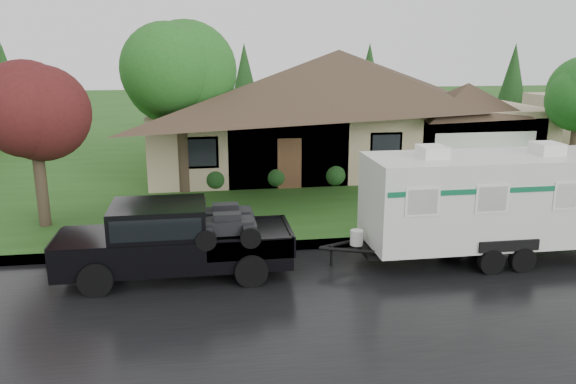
# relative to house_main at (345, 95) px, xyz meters

# --- Properties ---
(ground) EXTENTS (140.00, 140.00, 0.00)m
(ground) POSITION_rel_house_main_xyz_m (-2.29, -13.84, -3.59)
(ground) COLOR #224C17
(ground) RESTS_ON ground
(road) EXTENTS (140.00, 8.00, 0.01)m
(road) POSITION_rel_house_main_xyz_m (-2.29, -15.84, -3.59)
(road) COLOR black
(road) RESTS_ON ground
(curb) EXTENTS (140.00, 0.50, 0.15)m
(curb) POSITION_rel_house_main_xyz_m (-2.29, -11.59, -3.52)
(curb) COLOR gray
(curb) RESTS_ON ground
(lawn) EXTENTS (140.00, 26.00, 0.15)m
(lawn) POSITION_rel_house_main_xyz_m (-2.29, 1.16, -3.52)
(lawn) COLOR #224C17
(lawn) RESTS_ON ground
(house_main) EXTENTS (19.44, 10.80, 6.90)m
(house_main) POSITION_rel_house_main_xyz_m (0.00, 0.00, 0.00)
(house_main) COLOR tan
(house_main) RESTS_ON lawn
(tree_left_green) EXTENTS (4.09, 4.09, 6.78)m
(tree_left_green) POSITION_rel_house_main_xyz_m (-7.84, -4.75, 1.26)
(tree_left_green) COLOR #382B1E
(tree_left_green) RESTS_ON lawn
(tree_red) EXTENTS (3.16, 3.16, 5.23)m
(tree_red) POSITION_rel_house_main_xyz_m (-12.31, -8.58, 0.19)
(tree_red) COLOR #382B1E
(tree_red) RESTS_ON lawn
(shrub_row) EXTENTS (13.60, 1.00, 1.00)m
(shrub_row) POSITION_rel_house_main_xyz_m (-0.29, -4.54, -2.94)
(shrub_row) COLOR #143814
(shrub_row) RESTS_ON lawn
(pickup_truck) EXTENTS (5.95, 2.26, 1.98)m
(pickup_truck) POSITION_rel_house_main_xyz_m (-7.98, -13.20, -2.53)
(pickup_truck) COLOR black
(pickup_truck) RESTS_ON ground
(travel_trailer) EXTENTS (7.34, 2.58, 3.29)m
(travel_trailer) POSITION_rel_house_main_xyz_m (0.83, -13.20, -1.85)
(travel_trailer) COLOR silver
(travel_trailer) RESTS_ON ground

